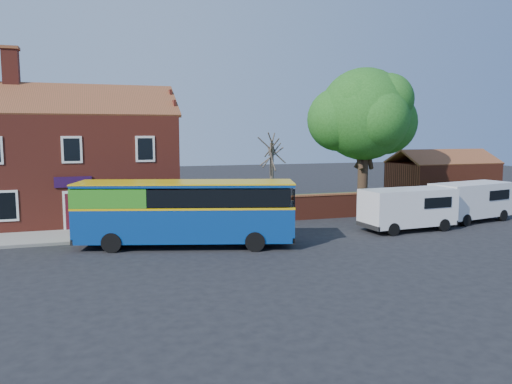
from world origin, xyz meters
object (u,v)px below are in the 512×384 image
object	(u,v)px
van_near	(408,207)
bus	(179,210)
van_far	(471,200)
large_tree	(364,117)

from	to	relation	value
van_near	bus	bearing A→B (deg)	176.25
bus	van_far	world-z (taller)	bus
van_near	large_tree	xyz separation A→B (m)	(1.72, 8.15, 5.30)
van_far	large_tree	distance (m)	9.43
large_tree	van_near	bearing A→B (deg)	-101.93
bus	van_near	bearing A→B (deg)	15.99
bus	large_tree	distance (m)	17.55
van_near	large_tree	size ratio (longest dim) A/B	0.55
van_near	large_tree	world-z (taller)	large_tree
van_near	van_far	bearing A→B (deg)	9.79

